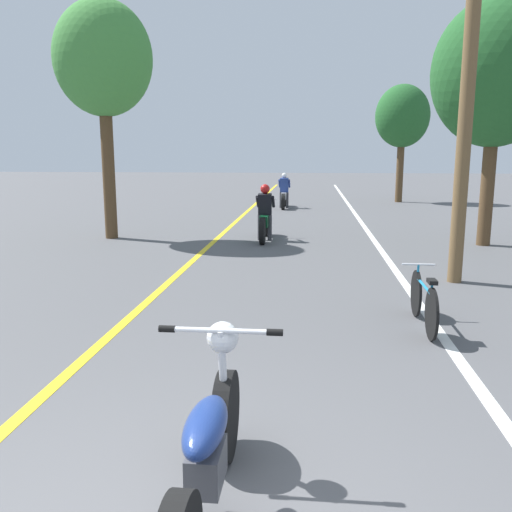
{
  "coord_description": "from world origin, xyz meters",
  "views": [
    {
      "loc": [
        0.75,
        -2.46,
        2.22
      ],
      "look_at": [
        0.05,
        4.44,
        0.9
      ],
      "focal_mm": 38.0,
      "sensor_mm": 36.0,
      "label": 1
    }
  ],
  "objects_px": {
    "roadside_tree_right_near": "(496,74)",
    "roadside_tree_left": "(103,61)",
    "motorcycle_rider_lead": "(265,219)",
    "motorcycle_rider_far": "(284,195)",
    "bicycle_parked": "(424,301)",
    "motorcycle_foreground": "(208,450)",
    "utility_pole": "(470,54)",
    "roadside_tree_right_far": "(402,117)"
  },
  "relations": [
    {
      "from": "roadside_tree_right_near",
      "to": "roadside_tree_left",
      "type": "xyz_separation_m",
      "value": [
        -9.48,
        0.16,
        0.47
      ]
    },
    {
      "from": "motorcycle_rider_lead",
      "to": "motorcycle_rider_far",
      "type": "xyz_separation_m",
      "value": [
        0.07,
        8.42,
        -0.02
      ]
    },
    {
      "from": "motorcycle_rider_lead",
      "to": "bicycle_parked",
      "type": "distance_m",
      "value": 7.43
    },
    {
      "from": "motorcycle_rider_lead",
      "to": "motorcycle_foreground",
      "type": "bearing_deg",
      "value": -86.95
    },
    {
      "from": "bicycle_parked",
      "to": "roadside_tree_left",
      "type": "bearing_deg",
      "value": 134.46
    },
    {
      "from": "utility_pole",
      "to": "roadside_tree_right_far",
      "type": "bearing_deg",
      "value": 84.7
    },
    {
      "from": "roadside_tree_right_near",
      "to": "bicycle_parked",
      "type": "distance_m",
      "value": 8.11
    },
    {
      "from": "bicycle_parked",
      "to": "motorcycle_foreground",
      "type": "bearing_deg",
      "value": -117.53
    },
    {
      "from": "motorcycle_foreground",
      "to": "motorcycle_rider_far",
      "type": "bearing_deg",
      "value": 91.5
    },
    {
      "from": "motorcycle_foreground",
      "to": "motorcycle_rider_lead",
      "type": "distance_m",
      "value": 10.92
    },
    {
      "from": "roadside_tree_right_far",
      "to": "motorcycle_rider_far",
      "type": "relative_size",
      "value": 2.46
    },
    {
      "from": "motorcycle_rider_far",
      "to": "motorcycle_foreground",
      "type": "bearing_deg",
      "value": -88.5
    },
    {
      "from": "roadside_tree_left",
      "to": "bicycle_parked",
      "type": "distance_m",
      "value": 10.45
    },
    {
      "from": "roadside_tree_right_near",
      "to": "roadside_tree_right_far",
      "type": "bearing_deg",
      "value": 91.01
    },
    {
      "from": "roadside_tree_left",
      "to": "roadside_tree_right_near",
      "type": "bearing_deg",
      "value": -0.99
    },
    {
      "from": "roadside_tree_right_near",
      "to": "bicycle_parked",
      "type": "height_order",
      "value": "roadside_tree_right_near"
    },
    {
      "from": "motorcycle_foreground",
      "to": "bicycle_parked",
      "type": "xyz_separation_m",
      "value": [
        2.06,
        3.96,
        -0.1
      ]
    },
    {
      "from": "motorcycle_foreground",
      "to": "roadside_tree_left",
      "type": "bearing_deg",
      "value": 113.32
    },
    {
      "from": "utility_pole",
      "to": "roadside_tree_right_far",
      "type": "relative_size",
      "value": 1.41
    },
    {
      "from": "motorcycle_rider_far",
      "to": "bicycle_parked",
      "type": "distance_m",
      "value": 15.58
    },
    {
      "from": "utility_pole",
      "to": "roadside_tree_left",
      "type": "bearing_deg",
      "value": 151.61
    },
    {
      "from": "roadside_tree_left",
      "to": "motorcycle_rider_far",
      "type": "distance_m",
      "value": 10.27
    },
    {
      "from": "roadside_tree_left",
      "to": "bicycle_parked",
      "type": "relative_size",
      "value": 3.66
    },
    {
      "from": "roadside_tree_left",
      "to": "bicycle_parked",
      "type": "xyz_separation_m",
      "value": [
        6.72,
        -6.85,
        -4.15
      ]
    },
    {
      "from": "roadside_tree_right_near",
      "to": "motorcycle_rider_far",
      "type": "distance_m",
      "value": 10.77
    },
    {
      "from": "utility_pole",
      "to": "motorcycle_foreground",
      "type": "distance_m",
      "value": 8.03
    },
    {
      "from": "motorcycle_rider_lead",
      "to": "bicycle_parked",
      "type": "height_order",
      "value": "motorcycle_rider_lead"
    },
    {
      "from": "roadside_tree_right_far",
      "to": "motorcycle_rider_far",
      "type": "bearing_deg",
      "value": -147.63
    },
    {
      "from": "motorcycle_rider_far",
      "to": "bicycle_parked",
      "type": "bearing_deg",
      "value": -80.51
    },
    {
      "from": "roadside_tree_right_far",
      "to": "motorcycle_rider_lead",
      "type": "height_order",
      "value": "roadside_tree_right_far"
    },
    {
      "from": "roadside_tree_right_far",
      "to": "bicycle_parked",
      "type": "bearing_deg",
      "value": -97.78
    },
    {
      "from": "roadside_tree_right_near",
      "to": "motorcycle_rider_far",
      "type": "relative_size",
      "value": 2.7
    },
    {
      "from": "utility_pole",
      "to": "roadside_tree_right_near",
      "type": "xyz_separation_m",
      "value": [
        1.69,
        4.04,
        0.23
      ]
    },
    {
      "from": "roadside_tree_right_near",
      "to": "roadside_tree_left",
      "type": "bearing_deg",
      "value": 179.01
    },
    {
      "from": "roadside_tree_right_far",
      "to": "bicycle_parked",
      "type": "distance_m",
      "value": 19.1
    },
    {
      "from": "roadside_tree_right_far",
      "to": "motorcycle_rider_far",
      "type": "height_order",
      "value": "roadside_tree_right_far"
    },
    {
      "from": "roadside_tree_right_near",
      "to": "roadside_tree_left",
      "type": "distance_m",
      "value": 9.49
    },
    {
      "from": "roadside_tree_right_far",
      "to": "roadside_tree_left",
      "type": "bearing_deg",
      "value": -128.23
    },
    {
      "from": "roadside_tree_right_far",
      "to": "roadside_tree_left",
      "type": "relative_size",
      "value": 0.88
    },
    {
      "from": "motorcycle_foreground",
      "to": "motorcycle_rider_far",
      "type": "distance_m",
      "value": 19.33
    },
    {
      "from": "roadside_tree_right_far",
      "to": "motorcycle_rider_lead",
      "type": "relative_size",
      "value": 2.49
    },
    {
      "from": "roadside_tree_left",
      "to": "motorcycle_rider_lead",
      "type": "xyz_separation_m",
      "value": [
        4.08,
        0.1,
        -3.95
      ]
    }
  ]
}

